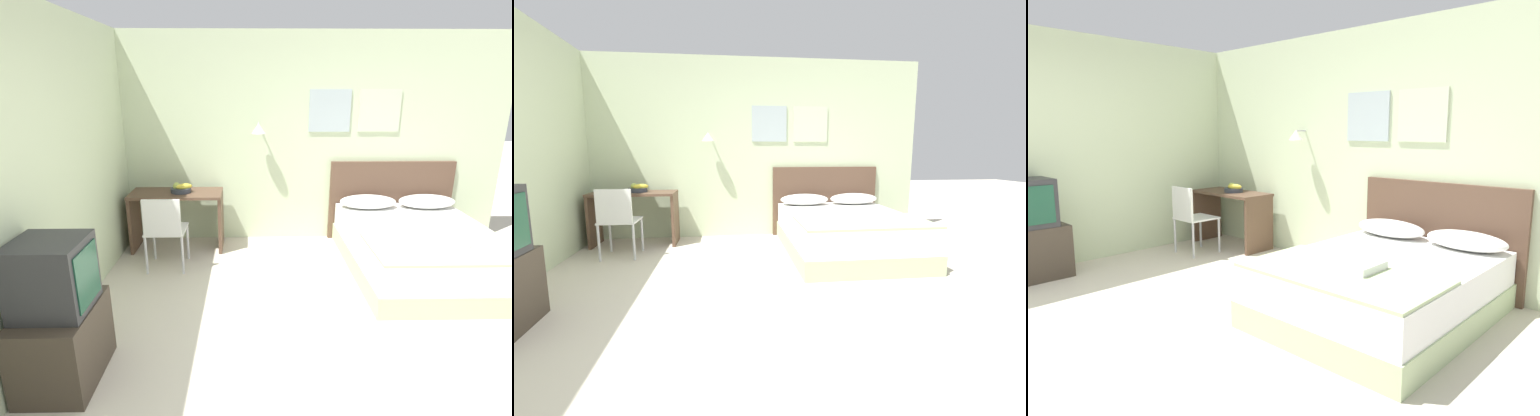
# 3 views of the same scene
# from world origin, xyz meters

# --- Properties ---
(ground_plane) EXTENTS (24.00, 24.00, 0.00)m
(ground_plane) POSITION_xyz_m (0.00, 0.00, 0.00)
(ground_plane) COLOR beige
(wall_back) EXTENTS (5.31, 0.31, 2.65)m
(wall_back) POSITION_xyz_m (0.01, 2.83, 1.33)
(wall_back) COLOR beige
(wall_back) RESTS_ON ground_plane
(bed) EXTENTS (1.51, 1.99, 0.51)m
(bed) POSITION_xyz_m (1.22, 1.74, 0.25)
(bed) COLOR #B2C693
(bed) RESTS_ON ground_plane
(headboard) EXTENTS (1.63, 0.06, 1.06)m
(headboard) POSITION_xyz_m (1.22, 2.77, 0.53)
(headboard) COLOR brown
(headboard) RESTS_ON ground_plane
(pillow_left) EXTENTS (0.71, 0.37, 0.16)m
(pillow_left) POSITION_xyz_m (0.84, 2.50, 0.59)
(pillow_left) COLOR white
(pillow_left) RESTS_ON bed
(pillow_right) EXTENTS (0.71, 0.37, 0.16)m
(pillow_right) POSITION_xyz_m (1.60, 2.50, 0.59)
(pillow_right) COLOR white
(pillow_right) RESTS_ON bed
(throw_blanket) EXTENTS (1.47, 0.80, 0.02)m
(throw_blanket) POSITION_xyz_m (1.22, 1.16, 0.52)
(throw_blanket) COLOR #B2C693
(throw_blanket) RESTS_ON bed
(folded_towel_near_foot) EXTENTS (0.33, 0.33, 0.06)m
(folded_towel_near_foot) POSITION_xyz_m (1.27, 1.30, 0.56)
(folded_towel_near_foot) COLOR white
(folded_towel_near_foot) RESTS_ON throw_blanket
(desk) EXTENTS (1.13, 0.51, 0.74)m
(desk) POSITION_xyz_m (-1.58, 2.46, 0.51)
(desk) COLOR brown
(desk) RESTS_ON ground_plane
(desk_chair) EXTENTS (0.44, 0.44, 0.86)m
(desk_chair) POSITION_xyz_m (-1.61, 1.81, 0.52)
(desk_chair) COLOR white
(desk_chair) RESTS_ON ground_plane
(fruit_bowl) EXTENTS (0.28, 0.25, 0.12)m
(fruit_bowl) POSITION_xyz_m (-1.51, 2.45, 0.78)
(fruit_bowl) COLOR #333842
(fruit_bowl) RESTS_ON desk
(tv_stand) EXTENTS (0.48, 0.67, 0.56)m
(tv_stand) POSITION_xyz_m (-1.99, 0.09, 0.28)
(tv_stand) COLOR #3D3328
(tv_stand) RESTS_ON ground_plane
(television) EXTENTS (0.47, 0.45, 0.50)m
(television) POSITION_xyz_m (-1.99, 0.09, 0.81)
(television) COLOR #2D2D30
(television) RESTS_ON tv_stand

